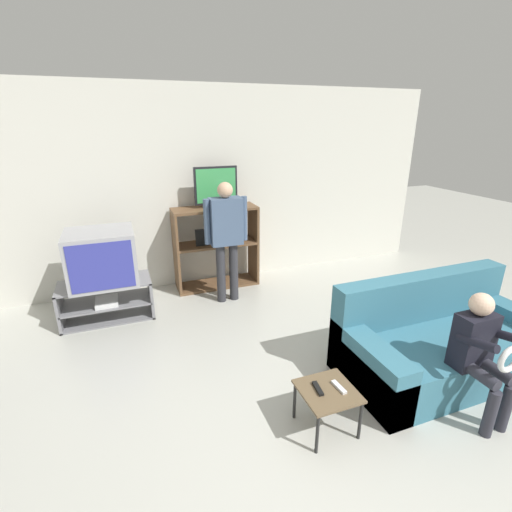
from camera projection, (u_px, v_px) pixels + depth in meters
ground_plane at (385, 501)px, 2.23m from camera, size 18.00×18.00×0.00m
wall_back at (218, 188)px, 5.00m from camera, size 6.40×0.06×2.60m
tv_stand at (107, 301)px, 4.23m from camera, size 1.00×0.46×0.45m
television_main at (102, 257)px, 4.06m from camera, size 0.71×0.62×0.59m
media_shelf at (216, 247)px, 4.98m from camera, size 1.10×0.39×1.10m
television_flat at (216, 188)px, 4.74m from camera, size 0.56×0.20×0.52m
snack_table at (327, 395)px, 2.67m from camera, size 0.39×0.39×0.34m
remote_control_black at (318, 388)px, 2.65m from camera, size 0.05×0.15×0.02m
remote_control_white at (339, 387)px, 2.67m from camera, size 0.05×0.15×0.02m
couch at (439, 342)px, 3.35m from camera, size 1.84×0.88×0.82m
person_standing_adult at (226, 232)px, 4.44m from camera, size 0.53×0.20×1.49m
person_seated_child at (481, 349)px, 2.73m from camera, size 0.33×0.43×0.99m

